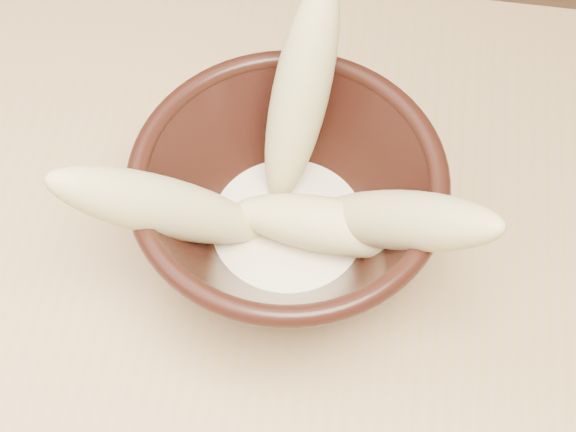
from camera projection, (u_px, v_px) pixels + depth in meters
The scene contains 6 objects.
bowl at pixel (288, 209), 0.50m from camera, with size 0.19×0.19×0.10m.
milk_puddle at pixel (288, 229), 0.52m from camera, with size 0.11×0.11×0.01m, color beige.
banana_upright at pixel (300, 95), 0.49m from camera, with size 0.04×0.04×0.15m, color #D3C67D.
banana_left at pixel (165, 207), 0.46m from camera, with size 0.04×0.04×0.15m, color #D3C67D.
banana_right at pixel (399, 220), 0.46m from camera, with size 0.04×0.04×0.15m, color #D3C67D.
banana_across at pixel (330, 225), 0.49m from camera, with size 0.04×0.04×0.12m, color #D3C67D.
Camera 1 is at (-0.15, -0.11, 1.24)m, focal length 50.00 mm.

